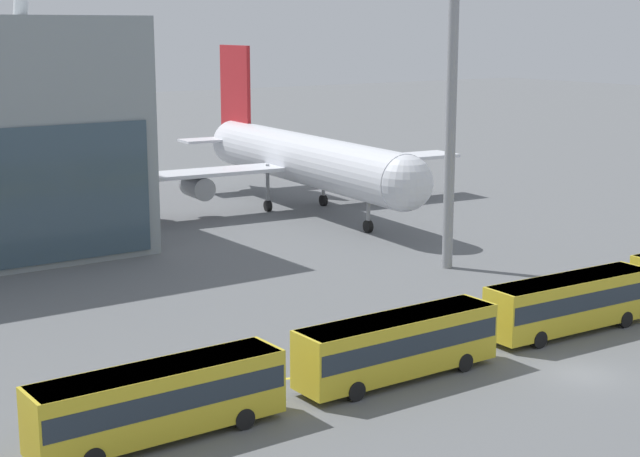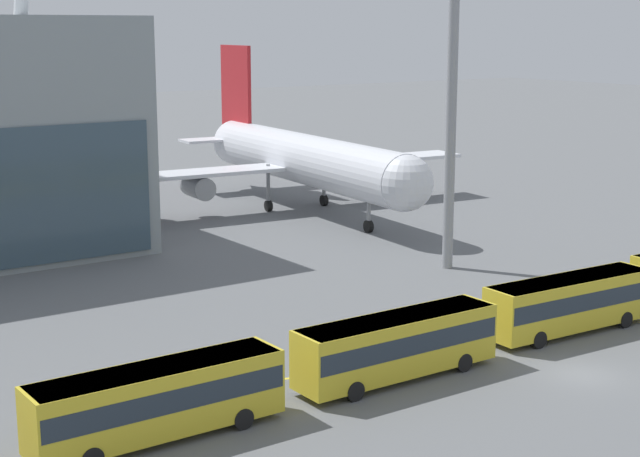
% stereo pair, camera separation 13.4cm
% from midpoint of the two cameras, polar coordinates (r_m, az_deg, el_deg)
% --- Properties ---
extents(ground_plane, '(440.00, 440.00, 0.00)m').
position_cam_midpoint_polar(ground_plane, '(53.71, 14.90, -8.17)').
color(ground_plane, slate).
extents(airliner_at_gate_far, '(38.01, 40.04, 15.89)m').
position_cam_midpoint_polar(airliner_at_gate_far, '(96.80, -1.26, 4.15)').
color(airliner_at_gate_far, silver).
rests_on(airliner_at_gate_far, ground_plane).
extents(shuttle_bus_1, '(11.64, 2.68, 3.34)m').
position_cam_midpoint_polar(shuttle_bus_1, '(44.02, -9.43, -9.69)').
color(shuttle_bus_1, gold).
rests_on(shuttle_bus_1, ground_plane).
extents(shuttle_bus_2, '(11.63, 2.67, 3.34)m').
position_cam_midpoint_polar(shuttle_bus_2, '(50.74, 4.49, -6.64)').
color(shuttle_bus_2, gold).
rests_on(shuttle_bus_2, ground_plane).
extents(shuttle_bus_3, '(11.72, 3.04, 3.34)m').
position_cam_midpoint_polar(shuttle_bus_3, '(60.00, 14.29, -4.08)').
color(shuttle_bus_3, gold).
rests_on(shuttle_bus_3, ground_plane).
extents(floodlight_mast, '(2.42, 2.42, 28.66)m').
position_cam_midpoint_polar(floodlight_mast, '(72.60, 7.68, 10.46)').
color(floodlight_mast, gray).
rests_on(floodlight_mast, ground_plane).
extents(lane_stripe_2, '(7.74, 2.80, 0.01)m').
position_cam_midpoint_polar(lane_stripe_2, '(51.12, -2.83, -8.80)').
color(lane_stripe_2, yellow).
rests_on(lane_stripe_2, ground_plane).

